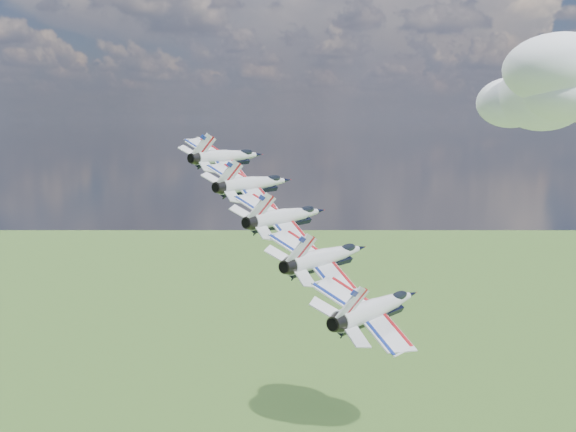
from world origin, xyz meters
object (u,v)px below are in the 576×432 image
(jet_2, at_px, (288,216))
(jet_3, at_px, (328,256))
(jet_4, at_px, (378,307))
(jet_0, at_px, (229,156))
(jet_1, at_px, (256,183))

(jet_2, relative_size, jet_3, 1.00)
(jet_3, height_order, jet_4, jet_3)
(jet_2, distance_m, jet_3, 10.57)
(jet_0, bearing_deg, jet_3, -27.19)
(jet_0, distance_m, jet_4, 42.29)
(jet_1, distance_m, jet_2, 10.57)
(jet_0, relative_size, jet_3, 1.00)
(jet_2, height_order, jet_3, jet_2)
(jet_4, bearing_deg, jet_2, 152.81)
(jet_0, distance_m, jet_2, 21.14)
(jet_3, relative_size, jet_4, 1.00)
(jet_0, xyz_separation_m, jet_3, (20.50, -22.42, -9.10))
(jet_3, distance_m, jet_4, 10.57)
(jet_0, relative_size, jet_1, 1.00)
(jet_1, xyz_separation_m, jet_4, (20.50, -22.42, -9.10))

